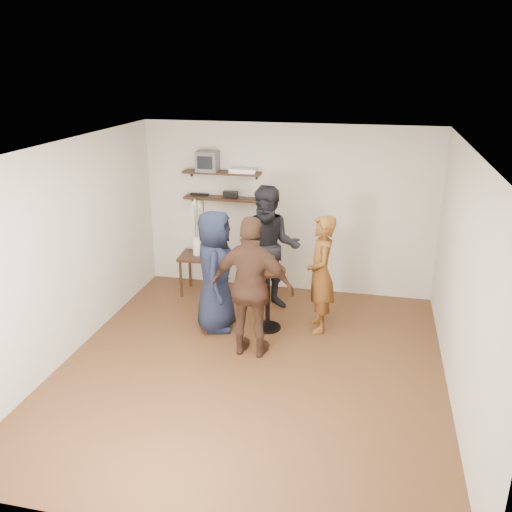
% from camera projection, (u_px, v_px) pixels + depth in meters
% --- Properties ---
extents(room, '(4.58, 5.08, 2.68)m').
position_uv_depth(room, '(250.00, 266.00, 6.02)').
color(room, '#4F2B19').
rests_on(room, ground).
extents(shelf_upper, '(1.20, 0.25, 0.04)m').
position_uv_depth(shelf_upper, '(222.00, 173.00, 8.22)').
color(shelf_upper, black).
rests_on(shelf_upper, room).
extents(shelf_lower, '(1.20, 0.25, 0.04)m').
position_uv_depth(shelf_lower, '(222.00, 198.00, 8.35)').
color(shelf_lower, black).
rests_on(shelf_lower, room).
extents(crt_monitor, '(0.32, 0.30, 0.30)m').
position_uv_depth(crt_monitor, '(208.00, 161.00, 8.20)').
color(crt_monitor, '#59595B').
rests_on(crt_monitor, shelf_upper).
extents(dvd_deck, '(0.40, 0.24, 0.06)m').
position_uv_depth(dvd_deck, '(244.00, 170.00, 8.13)').
color(dvd_deck, silver).
rests_on(dvd_deck, shelf_upper).
extents(radio, '(0.22, 0.10, 0.10)m').
position_uv_depth(radio, '(230.00, 194.00, 8.30)').
color(radio, black).
rests_on(radio, shelf_lower).
extents(power_strip, '(0.30, 0.05, 0.03)m').
position_uv_depth(power_strip, '(199.00, 194.00, 8.47)').
color(power_strip, black).
rests_on(power_strip, shelf_lower).
extents(side_table, '(0.56, 0.56, 0.63)m').
position_uv_depth(side_table, '(198.00, 261.00, 8.38)').
color(side_table, black).
rests_on(side_table, room).
extents(vase_lilies, '(0.19, 0.19, 0.92)m').
position_uv_depth(vase_lilies, '(197.00, 237.00, 8.25)').
color(vase_lilies, white).
rests_on(vase_lilies, side_table).
extents(drinks_table, '(0.47, 0.47, 0.87)m').
position_uv_depth(drinks_table, '(268.00, 291.00, 7.23)').
color(drinks_table, black).
rests_on(drinks_table, room).
extents(wine_glass_fl, '(0.06, 0.06, 0.19)m').
position_uv_depth(wine_glass_fl, '(263.00, 260.00, 7.07)').
color(wine_glass_fl, silver).
rests_on(wine_glass_fl, drinks_table).
extents(wine_glass_fr, '(0.06, 0.06, 0.19)m').
position_uv_depth(wine_glass_fr, '(272.00, 261.00, 7.04)').
color(wine_glass_fr, silver).
rests_on(wine_glass_fr, drinks_table).
extents(wine_glass_bl, '(0.07, 0.07, 0.20)m').
position_uv_depth(wine_glass_bl, '(267.00, 258.00, 7.15)').
color(wine_glass_bl, silver).
rests_on(wine_glass_bl, drinks_table).
extents(wine_glass_br, '(0.07, 0.07, 0.20)m').
position_uv_depth(wine_glass_br, '(269.00, 259.00, 7.09)').
color(wine_glass_br, silver).
rests_on(wine_glass_br, drinks_table).
extents(person_plaid, '(0.49, 0.65, 1.59)m').
position_uv_depth(person_plaid, '(321.00, 274.00, 7.14)').
color(person_plaid, '#A91D13').
rests_on(person_plaid, room).
extents(person_dark, '(0.99, 0.83, 1.83)m').
position_uv_depth(person_dark, '(270.00, 248.00, 7.76)').
color(person_dark, black).
rests_on(person_dark, room).
extents(person_navy, '(0.66, 0.89, 1.66)m').
position_uv_depth(person_navy, '(215.00, 271.00, 7.16)').
color(person_navy, black).
rests_on(person_navy, room).
extents(person_brown, '(1.07, 0.51, 1.77)m').
position_uv_depth(person_brown, '(252.00, 288.00, 6.49)').
color(person_brown, '#3F271B').
rests_on(person_brown, room).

